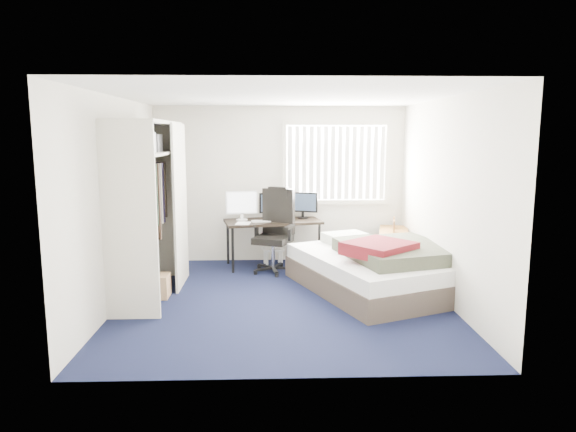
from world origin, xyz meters
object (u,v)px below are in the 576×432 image
(nightstand, at_px, (394,234))
(desk, at_px, (273,218))
(office_chair, at_px, (275,239))
(bed, at_px, (378,267))

(nightstand, bearing_deg, desk, 173.86)
(desk, relative_size, nightstand, 1.69)
(office_chair, bearing_deg, bed, -36.91)
(bed, bearing_deg, nightstand, 67.74)
(nightstand, bearing_deg, office_chair, -175.91)
(bed, bearing_deg, office_chair, 143.09)
(nightstand, height_order, bed, nightstand)
(desk, relative_size, office_chair, 1.25)
(desk, xyz_separation_m, bed, (1.40, -1.36, -0.46))
(desk, bearing_deg, bed, -44.17)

